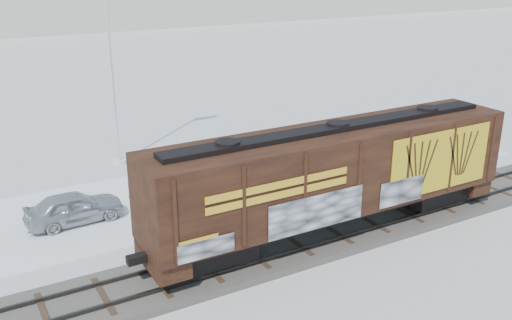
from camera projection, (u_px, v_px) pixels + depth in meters
ground at (253, 260)px, 22.77m from camera, size 500.00×500.00×0.00m
rail_track at (253, 257)px, 22.72m from camera, size 50.00×3.40×0.43m
parking_strip at (180, 196)px, 28.89m from camera, size 40.00×8.00×0.03m
hopper_railcar at (335, 173)px, 23.60m from camera, size 16.59×3.06×4.63m
flagpole at (115, 83)px, 31.98m from camera, size 2.30×0.90×12.66m
car_silver at (74, 207)px, 25.72m from camera, size 4.39×1.94×1.47m
car_white at (172, 180)px, 28.81m from camera, size 4.74×3.25×1.48m
car_dark at (323, 152)px, 32.90m from camera, size 5.64×2.80×1.58m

